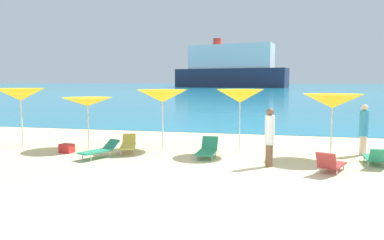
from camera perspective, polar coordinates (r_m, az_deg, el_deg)
The scene contains 16 objects.
ground_plane at distance 20.17m, azimuth 9.63°, elevation -2.22°, with size 50.00×100.00×0.30m, color beige.
ocean_water at distance 238.90m, azimuth 12.52°, elevation 5.21°, with size 650.00×440.00×0.02m, color teal.
umbrella_0 at distance 16.76m, azimuth -25.01°, elevation 3.58°, with size 1.98×1.98×2.42m.
umbrella_1 at distance 15.40m, azimuth -15.86°, elevation 2.71°, with size 1.98×1.98×2.06m.
umbrella_2 at distance 14.69m, azimuth -4.61°, elevation 3.72°, with size 2.12×2.12×2.38m.
umbrella_3 at distance 13.79m, azimuth 7.44°, elevation 3.70°, with size 1.86×1.86×2.41m.
umbrella_4 at distance 13.75m, azimuth 20.92°, elevation 2.75°, with size 2.14×2.14×2.27m.
lounge_chair_0 at distance 13.23m, azimuth 2.39°, elevation -4.59°, with size 0.62×1.49×0.67m.
lounge_chair_1 at distance 13.47m, azimuth -14.09°, elevation -4.47°, with size 1.10×1.61×0.58m.
lounge_chair_2 at distance 14.37m, azimuth -9.84°, elevation -3.75°, with size 0.98×1.59×0.62m.
lounge_chair_3 at distance 13.31m, azimuth 26.55°, elevation -5.20°, with size 0.66×1.46×0.65m.
lounge_chair_5 at distance 11.75m, azimuth 20.65°, elevation -6.32°, with size 1.05×1.46×0.69m.
beachgoer_0 at distance 11.89m, azimuth 11.91°, elevation -2.35°, with size 0.31×0.31×1.86m.
beachgoer_1 at distance 14.85m, azimuth 25.04°, elevation -1.15°, with size 0.32×0.32×1.87m.
cooler_box at distance 14.81m, azimuth -18.80°, elevation -4.17°, with size 0.50×0.36×0.34m, color red.
cruise_ship at distance 167.26m, azimuth 5.92°, elevation 7.92°, with size 51.47×20.99×21.92m.
Camera 1 is at (1.04, -9.94, 2.70)m, focal length 34.48 mm.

